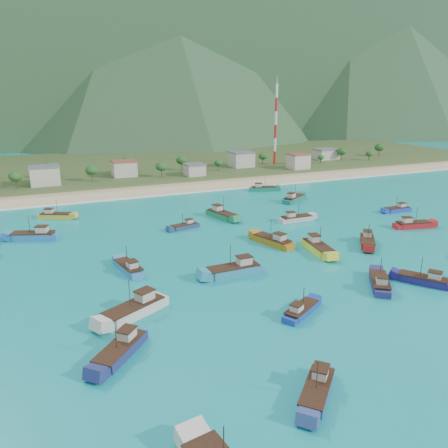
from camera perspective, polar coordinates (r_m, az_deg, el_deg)
name	(u,v)px	position (r m, az deg, el deg)	size (l,w,h in m)	color
ground	(238,261)	(96.21, 1.86, -4.83)	(600.00, 600.00, 0.00)	#0B7E80
beach	(150,191)	(168.16, -9.70, 4.32)	(400.00, 18.00, 1.20)	beige
land	(120,167)	(226.94, -13.48, 7.26)	(400.00, 110.00, 2.40)	#385123
surf_line	(156,196)	(159.15, -8.87, 3.66)	(400.00, 2.50, 0.08)	white
mountains	(41,15)	(490.37, -22.84, 23.85)	(1520.00, 440.00, 260.00)	slate
village	(154,168)	(191.80, -9.15, 7.29)	(213.28, 28.40, 6.95)	beige
vegetation	(87,171)	(186.80, -17.42, 6.61)	(280.24, 26.06, 9.08)	#235623
radio_tower	(276,125)	(218.62, 6.77, 12.74)	(1.20, 1.20, 38.33)	red
boat_0	(120,351)	(65.20, -13.37, -15.81)	(9.25, 9.64, 6.10)	navy
boat_1	(380,284)	(88.54, 19.66, -7.34)	(8.30, 9.93, 5.96)	navy
boat_4	(424,281)	(93.20, 24.64, -6.73)	(7.92, 9.55, 5.72)	navy
boat_5	(273,241)	(106.66, 6.44, -2.29)	(6.49, 11.58, 6.56)	#AE6C16
boat_7	(185,227)	(119.31, -5.16, -0.35)	(8.51, 4.29, 4.83)	navy
boat_8	(129,268)	(92.47, -12.31, -5.70)	(4.74, 10.19, 5.80)	#307BBD
boat_9	(234,271)	(88.81, 1.38, -6.10)	(11.96, 3.73, 7.03)	teal
boat_10	(367,242)	(111.56, 18.21, -2.24)	(8.58, 9.83, 5.99)	maroon
boat_11	(397,210)	(146.25, 21.71, 1.74)	(8.96, 2.78, 5.27)	#203EAE
boat_12	(135,310)	(75.01, -11.53, -10.95)	(12.23, 8.64, 7.06)	beige
boat_15	(55,216)	(137.87, -21.15, 0.98)	(9.95, 6.88, 5.72)	gold
boat_16	(301,311)	(74.99, 10.02, -11.18)	(8.70, 6.38, 5.06)	#1A3A9A
boat_18	(263,189)	(166.09, 5.11, 4.58)	(10.35, 5.24, 5.87)	#106F57
boat_19	(413,225)	(130.07, 23.42, -0.14)	(10.84, 5.26, 6.16)	red
boat_21	(317,391)	(57.79, 12.05, -20.54)	(8.77, 8.57, 5.59)	#334683
boat_22	(222,215)	(128.96, -0.31, 1.19)	(6.13, 12.07, 6.85)	#207C4D
boat_24	(294,199)	(150.76, 9.12, 3.23)	(11.09, 8.52, 6.50)	#19675C
boat_25	(296,219)	(127.16, 9.37, 0.66)	(9.92, 2.98, 5.85)	beige
boat_28	(318,248)	(103.86, 12.15, -3.08)	(5.07, 11.72, 6.70)	yellow
boat_29	(34,236)	(119.64, -23.55, -1.48)	(12.01, 7.22, 6.82)	#2773B5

